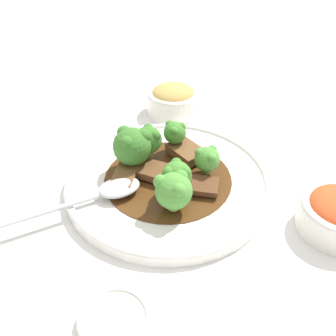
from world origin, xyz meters
TOP-DOWN VIEW (x-y plane):
  - ground_plane at (0.00, 0.00)m, footprint 4.00×4.00m
  - main_plate at (0.00, 0.00)m, footprint 0.30×0.30m
  - beef_strip_0 at (0.02, -0.00)m, footprint 0.08×0.06m
  - beef_strip_1 at (-0.02, -0.05)m, footprint 0.07×0.07m
  - beef_strip_2 at (0.06, 0.02)m, footprint 0.03×0.05m
  - beef_strip_3 at (-0.04, 0.02)m, footprint 0.06×0.04m
  - broccoli_floret_0 at (-0.05, -0.02)m, footprint 0.04×0.04m
  - broccoli_floret_1 at (0.04, -0.04)m, footprint 0.04×0.04m
  - broccoli_floret_2 at (0.05, -0.01)m, footprint 0.06×0.06m
  - broccoli_floret_3 at (-0.02, 0.06)m, footprint 0.05×0.05m
  - broccoli_floret_4 at (-0.02, 0.03)m, footprint 0.04×0.04m
  - broccoli_floret_5 at (0.00, -0.07)m, footprint 0.03×0.03m
  - serving_spoon at (0.08, 0.06)m, footprint 0.20×0.15m
  - side_bowl_appetizer at (0.02, -0.22)m, footprint 0.10×0.10m
  - sauce_dish at (0.02, 0.23)m, footprint 0.08×0.08m

SIDE VIEW (x-z plane):
  - ground_plane at x=0.00m, z-range 0.00..0.00m
  - sauce_dish at x=0.02m, z-range 0.00..0.01m
  - main_plate at x=0.00m, z-range 0.00..0.02m
  - beef_strip_3 at x=-0.04m, z-range 0.02..0.03m
  - beef_strip_0 at x=0.02m, z-range 0.02..0.03m
  - serving_spoon at x=0.08m, z-range 0.02..0.03m
  - beef_strip_2 at x=0.06m, z-range 0.02..0.03m
  - beef_strip_1 at x=-0.02m, z-range 0.02..0.03m
  - side_bowl_appetizer at x=0.02m, z-range 0.00..0.05m
  - broccoli_floret_0 at x=-0.05m, z-range 0.02..0.06m
  - broccoli_floret_4 at x=-0.02m, z-range 0.02..0.07m
  - broccoli_floret_3 at x=-0.02m, z-range 0.02..0.08m
  - broccoli_floret_5 at x=0.00m, z-range 0.03..0.07m
  - broccoli_floret_1 at x=0.04m, z-range 0.02..0.08m
  - broccoli_floret_2 at x=0.05m, z-range 0.02..0.09m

